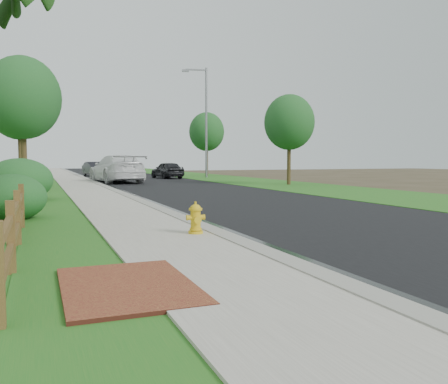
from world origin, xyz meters
name	(u,v)px	position (x,y,z in m)	size (l,w,h in m)	color
ground	(252,262)	(0.00, 0.00, 0.00)	(120.00, 120.00, 0.00)	#37321E
road	(133,178)	(4.60, 35.00, 0.01)	(8.00, 90.00, 0.02)	black
curb	(84,178)	(0.40, 35.00, 0.06)	(0.40, 90.00, 0.12)	gray
wet_gutter	(88,178)	(0.75, 35.00, 0.02)	(0.50, 90.00, 0.00)	black
sidewalk	(68,178)	(-0.90, 35.00, 0.05)	(2.20, 90.00, 0.10)	gray
grass_strip	(44,179)	(-2.80, 35.00, 0.03)	(1.60, 90.00, 0.06)	#1C621C
verge_far	(206,177)	(11.50, 35.00, 0.02)	(6.00, 90.00, 0.04)	#1C621C
brick_patch	(127,288)	(-2.20, -1.00, 0.06)	(1.60, 2.40, 0.11)	maroon
ranch_fence	(23,200)	(-3.60, 6.40, 0.62)	(0.12, 16.92, 1.10)	#453017
fire_hydrant	(196,219)	(-0.11, 2.61, 0.41)	(0.44, 0.36, 0.68)	gold
white_suv	(117,169)	(2.00, 27.19, 0.99)	(2.72, 6.68, 1.94)	silver
dark_car_mid	(167,170)	(7.17, 32.85, 0.74)	(1.69, 4.20, 1.43)	black
dark_car_far	(95,169)	(2.00, 40.70, 0.72)	(1.47, 4.23, 1.39)	black
streetlight	(204,116)	(10.62, 33.05, 5.49)	(2.24, 0.58, 9.70)	gray
shrub_b	(12,198)	(-3.90, 7.05, 0.64)	(1.83, 1.83, 1.28)	#1B4C22
shrub_d	(20,180)	(-3.90, 13.30, 0.86)	(2.52, 2.52, 1.72)	#1B4C22
tree_near_left	(22,98)	(-3.90, 21.34, 5.00)	(4.11, 4.11, 7.28)	#332715
tree_near_right	(289,122)	(11.87, 19.98, 4.03)	(3.23, 3.23, 5.82)	#332715
tree_mid_left	(19,106)	(-4.34, 30.41, 5.50)	(4.45, 4.45, 7.96)	#332715
tree_mid_right	(207,132)	(12.25, 37.03, 4.33)	(3.44, 3.44, 6.24)	#332715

